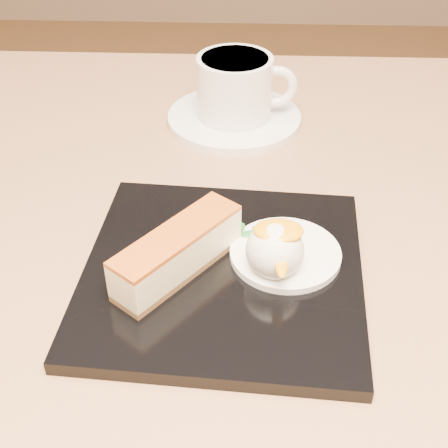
{
  "coord_description": "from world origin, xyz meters",
  "views": [
    {
      "loc": [
        0.06,
        -0.42,
        1.06
      ],
      "look_at": [
        0.05,
        -0.03,
        0.76
      ],
      "focal_mm": 50.0,
      "sensor_mm": 36.0,
      "label": 1
    }
  ],
  "objects_px": {
    "dessert_plate": "(223,273)",
    "coffee_cup": "(236,86)",
    "cheesecake": "(178,252)",
    "table": "(180,353)",
    "saucer": "(234,119)",
    "ice_cream_scoop": "(275,250)"
  },
  "relations": [
    {
      "from": "cheesecake",
      "to": "ice_cream_scoop",
      "type": "bearing_deg",
      "value": -51.93
    },
    {
      "from": "cheesecake",
      "to": "coffee_cup",
      "type": "distance_m",
      "value": 0.27
    },
    {
      "from": "ice_cream_scoop",
      "to": "coffee_cup",
      "type": "bearing_deg",
      "value": 97.76
    },
    {
      "from": "dessert_plate",
      "to": "ice_cream_scoop",
      "type": "distance_m",
      "value": 0.05
    },
    {
      "from": "cheesecake",
      "to": "ice_cream_scoop",
      "type": "xyz_separation_m",
      "value": [
        0.07,
        0.0,
        0.0
      ]
    },
    {
      "from": "table",
      "to": "cheesecake",
      "type": "bearing_deg",
      "value": -78.5
    },
    {
      "from": "table",
      "to": "coffee_cup",
      "type": "xyz_separation_m",
      "value": [
        0.05,
        0.21,
        0.2
      ]
    },
    {
      "from": "coffee_cup",
      "to": "ice_cream_scoop",
      "type": "bearing_deg",
      "value": -86.38
    },
    {
      "from": "table",
      "to": "dessert_plate",
      "type": "height_order",
      "value": "dessert_plate"
    },
    {
      "from": "dessert_plate",
      "to": "coffee_cup",
      "type": "xyz_separation_m",
      "value": [
        0.0,
        0.26,
        0.04
      ]
    },
    {
      "from": "coffee_cup",
      "to": "cheesecake",
      "type": "bearing_deg",
      "value": -102.5
    },
    {
      "from": "table",
      "to": "dessert_plate",
      "type": "xyz_separation_m",
      "value": [
        0.05,
        -0.05,
        0.16
      ]
    },
    {
      "from": "ice_cream_scoop",
      "to": "coffee_cup",
      "type": "xyz_separation_m",
      "value": [
        -0.04,
        0.26,
        0.01
      ]
    },
    {
      "from": "cheesecake",
      "to": "ice_cream_scoop",
      "type": "distance_m",
      "value": 0.08
    },
    {
      "from": "table",
      "to": "cheesecake",
      "type": "distance_m",
      "value": 0.2
    },
    {
      "from": "table",
      "to": "dessert_plate",
      "type": "bearing_deg",
      "value": -48.5
    },
    {
      "from": "coffee_cup",
      "to": "dessert_plate",
      "type": "bearing_deg",
      "value": -95.0
    },
    {
      "from": "ice_cream_scoop",
      "to": "saucer",
      "type": "bearing_deg",
      "value": 98.22
    },
    {
      "from": "dessert_plate",
      "to": "cheesecake",
      "type": "relative_size",
      "value": 1.97
    },
    {
      "from": "table",
      "to": "coffee_cup",
      "type": "relative_size",
      "value": 7.21
    },
    {
      "from": "dessert_plate",
      "to": "coffee_cup",
      "type": "relative_size",
      "value": 1.98
    },
    {
      "from": "table",
      "to": "saucer",
      "type": "distance_m",
      "value": 0.27
    }
  ]
}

